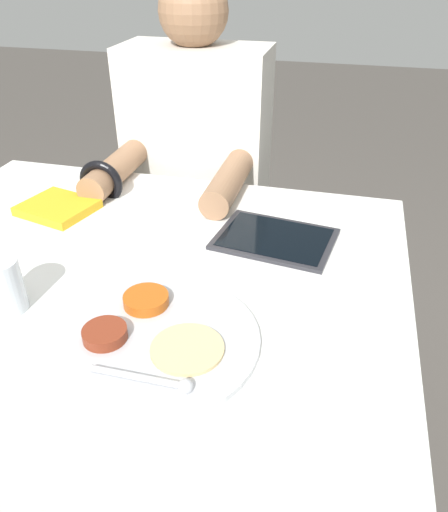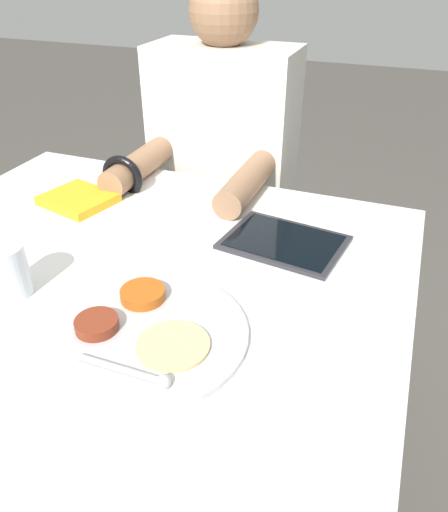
{
  "view_description": "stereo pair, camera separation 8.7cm",
  "coord_description": "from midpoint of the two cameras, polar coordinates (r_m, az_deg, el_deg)",
  "views": [
    {
      "loc": [
        0.38,
        -0.7,
        1.31
      ],
      "look_at": [
        0.2,
        0.01,
        0.84
      ],
      "focal_mm": 35.0,
      "sensor_mm": 36.0,
      "label": 1
    },
    {
      "loc": [
        0.47,
        -0.68,
        1.31
      ],
      "look_at": [
        0.2,
        0.01,
        0.84
      ],
      "focal_mm": 35.0,
      "sensor_mm": 36.0,
      "label": 2
    }
  ],
  "objects": [
    {
      "name": "tablet_device",
      "position": [
        1.03,
        9.3,
        1.51
      ],
      "size": [
        0.26,
        0.21,
        0.01
      ],
      "color": "#28282D",
      "rests_on": "dining_table"
    },
    {
      "name": "ground_plane",
      "position": [
        1.54,
        -6.14,
        -26.1
      ],
      "size": [
        12.0,
        12.0,
        0.0
      ],
      "primitive_type": "plane",
      "color": "#4C4742"
    },
    {
      "name": "dining_table",
      "position": [
        1.22,
        -7.23,
        -16.52
      ],
      "size": [
        1.06,
        0.9,
        0.78
      ],
      "color": "silver",
      "rests_on": "ground_plane"
    },
    {
      "name": "red_notebook",
      "position": [
        1.22,
        -14.36,
        6.19
      ],
      "size": [
        0.18,
        0.17,
        0.02
      ],
      "color": "silver",
      "rests_on": "dining_table"
    },
    {
      "name": "drinking_glass",
      "position": [
        0.92,
        -21.03,
        -1.67
      ],
      "size": [
        0.07,
        0.07,
        0.09
      ],
      "color": "silver",
      "rests_on": "dining_table"
    },
    {
      "name": "thali_tray",
      "position": [
        0.8,
        -6.07,
        -8.61
      ],
      "size": [
        0.33,
        0.33,
        0.03
      ],
      "color": "#B7BABF",
      "rests_on": "dining_table"
    },
    {
      "name": "person_diner",
      "position": [
        1.55,
        1.47,
        4.65
      ],
      "size": [
        0.4,
        0.48,
        1.25
      ],
      "color": "black",
      "rests_on": "ground_plane"
    }
  ]
}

